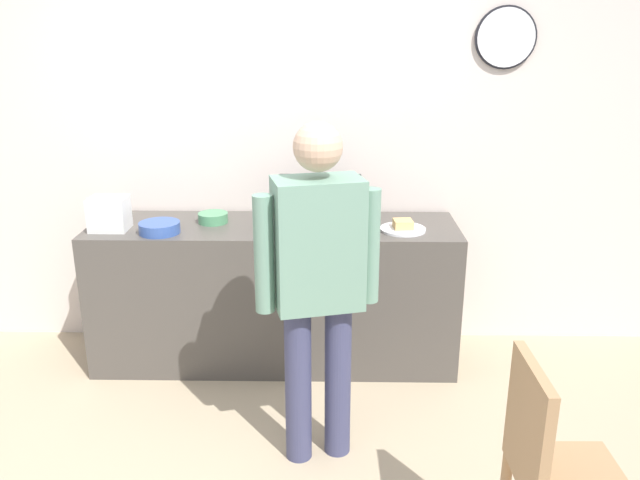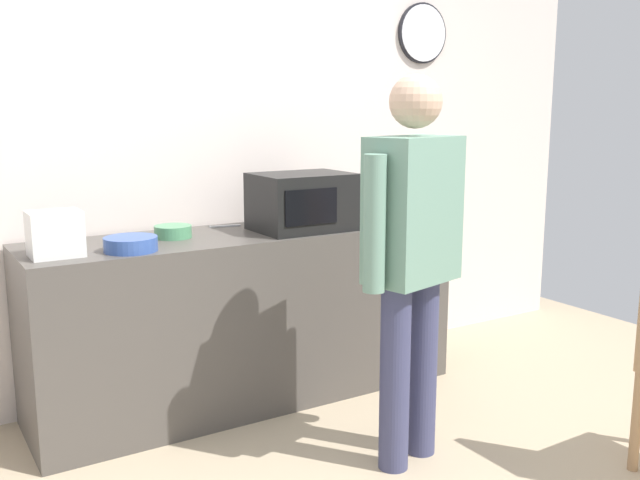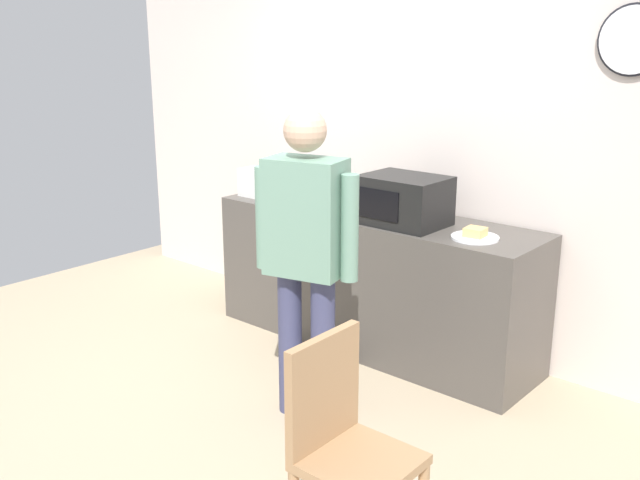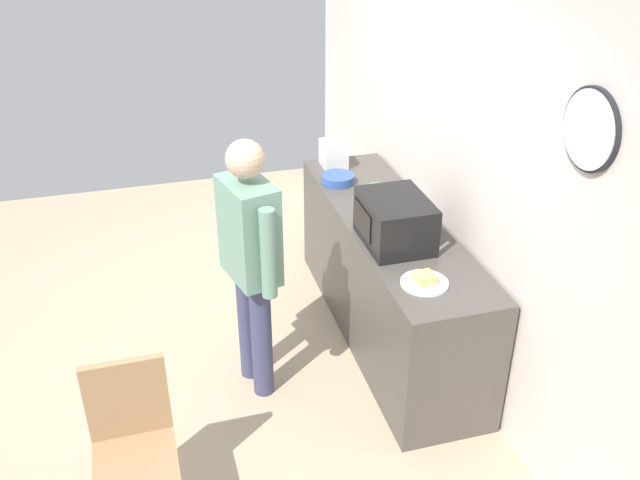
% 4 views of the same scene
% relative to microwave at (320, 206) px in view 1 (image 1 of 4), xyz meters
% --- Properties ---
extents(back_wall, '(5.40, 0.13, 2.60)m').
position_rel_microwave_xyz_m(back_wall, '(-0.32, 0.47, 0.24)').
color(back_wall, silver).
rests_on(back_wall, ground_plane).
extents(kitchen_counter, '(2.26, 0.62, 0.91)m').
position_rel_microwave_xyz_m(kitchen_counter, '(-0.29, 0.09, -0.60)').
color(kitchen_counter, '#4C4742').
rests_on(kitchen_counter, ground_plane).
extents(microwave, '(0.50, 0.39, 0.30)m').
position_rel_microwave_xyz_m(microwave, '(0.00, 0.00, 0.00)').
color(microwave, black).
rests_on(microwave, kitchen_counter).
extents(sandwich_plate, '(0.27, 0.27, 0.07)m').
position_rel_microwave_xyz_m(sandwich_plate, '(0.50, -0.01, -0.13)').
color(sandwich_plate, white).
rests_on(sandwich_plate, kitchen_counter).
extents(salad_bowl, '(0.24, 0.24, 0.07)m').
position_rel_microwave_xyz_m(salad_bowl, '(-0.95, -0.08, -0.12)').
color(salad_bowl, '#33519E').
rests_on(salad_bowl, kitchen_counter).
extents(cereal_bowl, '(0.18, 0.18, 0.06)m').
position_rel_microwave_xyz_m(cereal_bowl, '(-0.67, 0.14, -0.12)').
color(cereal_bowl, '#4C8E60').
rests_on(cereal_bowl, kitchen_counter).
extents(toaster, '(0.22, 0.18, 0.20)m').
position_rel_microwave_xyz_m(toaster, '(-1.26, -0.02, -0.05)').
color(toaster, silver).
rests_on(toaster, kitchen_counter).
extents(fork_utensil, '(0.11, 0.15, 0.01)m').
position_rel_microwave_xyz_m(fork_utensil, '(0.15, 0.26, -0.15)').
color(fork_utensil, silver).
rests_on(fork_utensil, kitchen_counter).
extents(spoon_utensil, '(0.17, 0.05, 0.01)m').
position_rel_microwave_xyz_m(spoon_utensil, '(-0.31, 0.31, -0.15)').
color(spoon_utensil, silver).
rests_on(spoon_utensil, kitchen_counter).
extents(person_standing, '(0.57, 0.33, 1.68)m').
position_rel_microwave_xyz_m(person_standing, '(0.01, -0.91, -0.08)').
color(person_standing, '#3B3E61').
rests_on(person_standing, ground_plane).
extents(wooden_chair, '(0.40, 0.40, 0.94)m').
position_rel_microwave_xyz_m(wooden_chair, '(0.89, -1.68, -0.54)').
color(wooden_chair, '#A87F56').
rests_on(wooden_chair, ground_plane).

